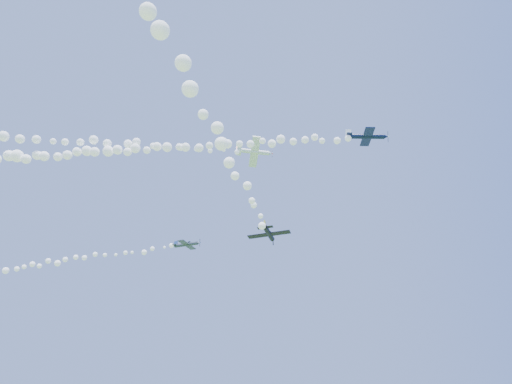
% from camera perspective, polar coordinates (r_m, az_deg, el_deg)
% --- Properties ---
extents(plane_white, '(7.37, 7.51, 2.70)m').
position_cam_1_polar(plane_white, '(83.94, -0.21, 5.39)').
color(plane_white, white).
extents(smoke_trail_white, '(79.71, 24.78, 3.08)m').
position_cam_1_polar(smoke_trail_white, '(91.22, -28.79, 6.26)').
color(smoke_trail_white, white).
extents(plane_navy, '(7.64, 7.91, 2.88)m').
position_cam_1_polar(plane_navy, '(78.81, 14.58, 7.19)').
color(plane_navy, '#0D163B').
extents(smoke_trail_navy, '(71.48, 8.51, 2.99)m').
position_cam_1_polar(smoke_trail_navy, '(81.08, -13.11, 5.64)').
color(smoke_trail_navy, white).
extents(plane_grey, '(6.28, 6.64, 1.86)m').
position_cam_1_polar(plane_grey, '(93.10, -9.19, -6.91)').
color(plane_grey, '#333A4B').
extents(smoke_trail_grey, '(78.33, 11.29, 2.92)m').
position_cam_1_polar(smoke_trail_grey, '(116.28, -28.20, -8.67)').
color(smoke_trail_grey, white).
extents(plane_black, '(6.70, 6.42, 1.70)m').
position_cam_1_polar(plane_black, '(66.11, 1.74, -5.58)').
color(plane_black, black).
extents(smoke_trail_black, '(7.26, 78.56, 2.65)m').
position_cam_1_polar(smoke_trail_black, '(34.69, -14.04, 22.94)').
color(smoke_trail_black, white).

